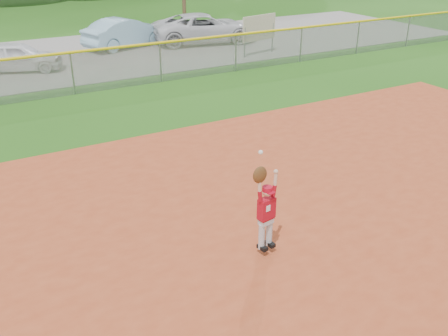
# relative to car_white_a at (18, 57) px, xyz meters

# --- Properties ---
(ground) EXTENTS (120.00, 120.00, 0.00)m
(ground) POSITION_rel_car_white_a_xyz_m (1.15, -14.35, -0.62)
(ground) COLOR #245814
(ground) RESTS_ON ground
(clay_infield) EXTENTS (24.00, 16.00, 0.04)m
(clay_infield) POSITION_rel_car_white_a_xyz_m (1.15, -17.35, -0.60)
(clay_infield) COLOR #A93E1E
(clay_infield) RESTS_ON ground
(parking_strip) EXTENTS (44.00, 10.00, 0.03)m
(parking_strip) POSITION_rel_car_white_a_xyz_m (1.15, 1.65, -0.61)
(parking_strip) COLOR gray
(parking_strip) RESTS_ON ground
(car_white_a) EXTENTS (3.75, 2.57, 1.19)m
(car_white_a) POSITION_rel_car_white_a_xyz_m (0.00, 0.00, 0.00)
(car_white_a) COLOR white
(car_white_a) RESTS_ON parking_strip
(car_blue) EXTENTS (4.58, 2.75, 1.42)m
(car_blue) POSITION_rel_car_white_a_xyz_m (5.44, 2.34, 0.12)
(car_blue) COLOR #90BFD7
(car_blue) RESTS_ON parking_strip
(car_white_b) EXTENTS (5.71, 3.49, 1.48)m
(car_white_b) POSITION_rel_car_white_a_xyz_m (9.33, 1.37, 0.15)
(car_white_b) COLOR silver
(car_white_b) RESTS_ON parking_strip
(sponsor_sign) EXTENTS (2.02, 0.49, 1.83)m
(sponsor_sign) POSITION_rel_car_white_a_xyz_m (10.28, -2.30, 0.58)
(sponsor_sign) COLOR gray
(sponsor_sign) RESTS_ON ground
(outfield_fence) EXTENTS (40.06, 0.10, 1.55)m
(outfield_fence) POSITION_rel_car_white_a_xyz_m (1.15, -4.35, 0.26)
(outfield_fence) COLOR gray
(outfield_fence) RESTS_ON ground
(ballplayer) EXTENTS (0.55, 0.26, 1.94)m
(ballplayer) POSITION_rel_car_white_a_xyz_m (1.62, -15.81, 0.35)
(ballplayer) COLOR silver
(ballplayer) RESTS_ON ground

